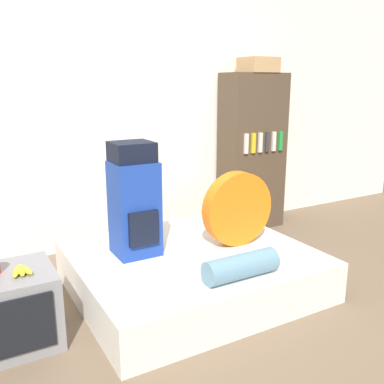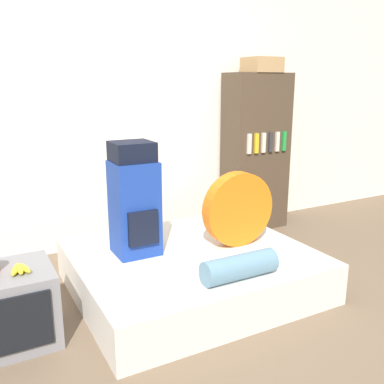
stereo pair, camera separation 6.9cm
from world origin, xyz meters
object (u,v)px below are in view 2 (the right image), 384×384
(television, at_px, (4,308))
(bookshelf, at_px, (255,153))
(tent_bag, at_px, (238,209))
(sleeping_roll, at_px, (240,267))
(cardboard_box, at_px, (262,65))
(backpack, at_px, (134,201))

(television, relative_size, bookshelf, 0.36)
(tent_bag, xyz_separation_m, sleeping_roll, (-0.32, -0.50, -0.20))
(tent_bag, height_order, cardboard_box, cardboard_box)
(tent_bag, distance_m, bookshelf, 1.36)
(backpack, bearing_deg, television, -163.89)
(tent_bag, height_order, television, tent_bag)
(tent_bag, distance_m, sleeping_roll, 0.63)
(television, distance_m, bookshelf, 2.83)
(sleeping_roll, xyz_separation_m, television, (-1.35, 0.45, -0.15))
(sleeping_roll, xyz_separation_m, bookshelf, (1.21, 1.50, 0.42))
(television, xyz_separation_m, bookshelf, (2.56, 1.06, 0.57))
(television, relative_size, cardboard_box, 1.78)
(bookshelf, distance_m, cardboard_box, 0.87)
(tent_bag, bearing_deg, bookshelf, 48.29)
(television, height_order, cardboard_box, cardboard_box)
(tent_bag, relative_size, cardboard_box, 1.75)
(bookshelf, relative_size, cardboard_box, 4.97)
(tent_bag, distance_m, television, 1.71)
(sleeping_roll, height_order, bookshelf, bookshelf)
(television, distance_m, cardboard_box, 3.12)
(television, bearing_deg, sleeping_roll, -18.31)
(cardboard_box, bearing_deg, backpack, -155.33)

